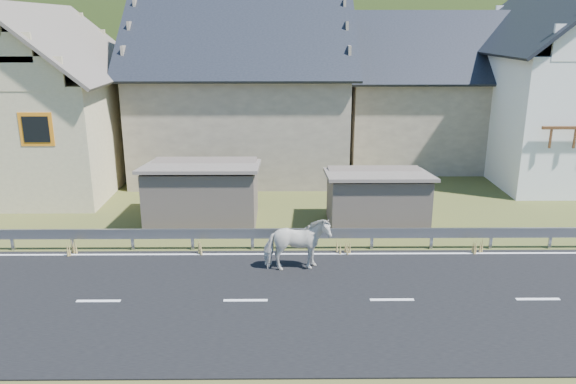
{
  "coord_description": "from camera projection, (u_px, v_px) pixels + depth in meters",
  "views": [
    {
      "loc": [
        1.04,
        -13.78,
        7.27
      ],
      "look_at": [
        1.19,
        3.58,
        2.05
      ],
      "focal_mm": 35.0,
      "sensor_mm": 36.0,
      "label": 1
    }
  ],
  "objects": [
    {
      "name": "ground",
      "position": [
        246.0,
        302.0,
        15.28
      ],
      "size": [
        160.0,
        160.0,
        0.0
      ],
      "primitive_type": "plane",
      "color": "#37461A",
      "rests_on": "ground"
    },
    {
      "name": "road",
      "position": [
        246.0,
        301.0,
        15.28
      ],
      "size": [
        60.0,
        7.0,
        0.04
      ],
      "primitive_type": "cube",
      "color": "black",
      "rests_on": "ground"
    },
    {
      "name": "lane_markings",
      "position": [
        246.0,
        300.0,
        15.27
      ],
      "size": [
        60.0,
        6.6,
        0.01
      ],
      "primitive_type": "cube",
      "color": "silver",
      "rests_on": "road"
    },
    {
      "name": "guardrail",
      "position": [
        252.0,
        234.0,
        18.65
      ],
      "size": [
        28.1,
        0.09,
        0.75
      ],
      "color": "#93969B",
      "rests_on": "ground"
    },
    {
      "name": "shed_left",
      "position": [
        203.0,
        194.0,
        21.17
      ],
      "size": [
        4.3,
        3.3,
        2.4
      ],
      "primitive_type": "cube",
      "color": "brown",
      "rests_on": "ground"
    },
    {
      "name": "shed_right",
      "position": [
        377.0,
        200.0,
        20.78
      ],
      "size": [
        3.8,
        2.9,
        2.2
      ],
      "primitive_type": "cube",
      "color": "brown",
      "rests_on": "ground"
    },
    {
      "name": "house_cream",
      "position": [
        40.0,
        91.0,
        25.43
      ],
      "size": [
        7.8,
        9.8,
        8.3
      ],
      "color": "beige",
      "rests_on": "ground"
    },
    {
      "name": "house_stone_a",
      "position": [
        243.0,
        78.0,
        28.3
      ],
      "size": [
        10.8,
        9.8,
        8.9
      ],
      "color": "tan",
      "rests_on": "ground"
    },
    {
      "name": "house_stone_b",
      "position": [
        430.0,
        82.0,
        30.42
      ],
      "size": [
        9.8,
        8.8,
        8.1
      ],
      "color": "tan",
      "rests_on": "ground"
    },
    {
      "name": "house_white",
      "position": [
        569.0,
        71.0,
        27.36
      ],
      "size": [
        8.8,
        10.8,
        9.7
      ],
      "color": "white",
      "rests_on": "ground"
    },
    {
      "name": "mountain",
      "position": [
        294.0,
        106.0,
        193.45
      ],
      "size": [
        440.0,
        280.0,
        260.0
      ],
      "primitive_type": "ellipsoid",
      "color": "#1F3213",
      "rests_on": "ground"
    },
    {
      "name": "conifer_patch",
      "position": [
        18.0,
        30.0,
        118.42
      ],
      "size": [
        76.0,
        50.0,
        28.0
      ],
      "primitive_type": "ellipsoid",
      "color": "black",
      "rests_on": "ground"
    },
    {
      "name": "horse",
      "position": [
        297.0,
        244.0,
        16.93
      ],
      "size": [
        1.16,
        2.08,
        1.67
      ],
      "primitive_type": "imported",
      "rotation": [
        0.0,
        0.0,
        1.71
      ],
      "color": "silver",
      "rests_on": "road"
    }
  ]
}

